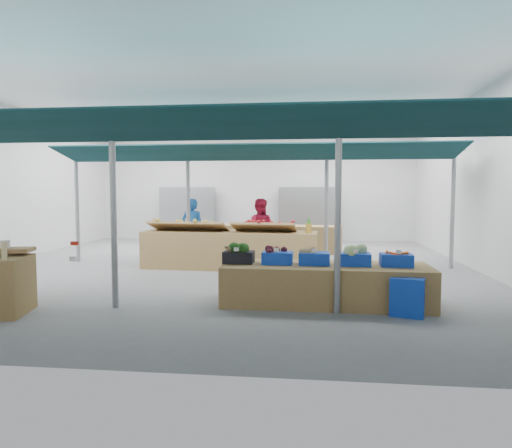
{
  "coord_description": "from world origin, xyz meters",
  "views": [
    {
      "loc": [
        2.06,
        -10.89,
        1.84
      ],
      "look_at": [
        0.99,
        -1.6,
        1.19
      ],
      "focal_mm": 32.0,
      "sensor_mm": 36.0,
      "label": 1
    }
  ],
  "objects_px": {
    "veg_counter": "(325,284)",
    "fruit_counter": "(230,250)",
    "vendor_right": "(259,230)",
    "crate_stack": "(407,297)",
    "vendor_left": "(193,230)"
  },
  "relations": [
    {
      "from": "veg_counter",
      "to": "fruit_counter",
      "type": "distance_m",
      "value": 3.96
    },
    {
      "from": "fruit_counter",
      "to": "vendor_right",
      "type": "xyz_separation_m",
      "value": [
        0.6,
        1.1,
        0.39
      ]
    },
    {
      "from": "crate_stack",
      "to": "vendor_left",
      "type": "distance_m",
      "value": 6.78
    },
    {
      "from": "veg_counter",
      "to": "vendor_left",
      "type": "height_order",
      "value": "vendor_left"
    },
    {
      "from": "veg_counter",
      "to": "fruit_counter",
      "type": "bearing_deg",
      "value": 124.04
    },
    {
      "from": "fruit_counter",
      "to": "vendor_left",
      "type": "distance_m",
      "value": 1.67
    },
    {
      "from": "vendor_right",
      "to": "vendor_left",
      "type": "bearing_deg",
      "value": 2.69
    },
    {
      "from": "fruit_counter",
      "to": "crate_stack",
      "type": "xyz_separation_m",
      "value": [
        3.36,
        -3.9,
        -0.16
      ]
    },
    {
      "from": "vendor_left",
      "to": "vendor_right",
      "type": "xyz_separation_m",
      "value": [
        1.8,
        0.0,
        0.0
      ]
    },
    {
      "from": "fruit_counter",
      "to": "vendor_right",
      "type": "bearing_deg",
      "value": 64.08
    },
    {
      "from": "crate_stack",
      "to": "fruit_counter",
      "type": "bearing_deg",
      "value": 130.74
    },
    {
      "from": "fruit_counter",
      "to": "vendor_left",
      "type": "relative_size",
      "value": 2.5
    },
    {
      "from": "crate_stack",
      "to": "veg_counter",
      "type": "bearing_deg",
      "value": 153.54
    },
    {
      "from": "fruit_counter",
      "to": "vendor_right",
      "type": "height_order",
      "value": "vendor_right"
    },
    {
      "from": "fruit_counter",
      "to": "veg_counter",
      "type": "bearing_deg",
      "value": -54.04
    }
  ]
}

